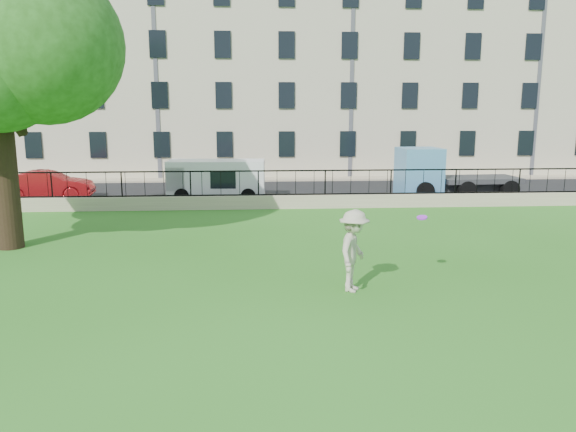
{
  "coord_description": "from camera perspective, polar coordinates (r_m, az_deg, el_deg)",
  "views": [
    {
      "loc": [
        -0.33,
        -12.85,
        4.49
      ],
      "look_at": [
        0.76,
        3.5,
        1.3
      ],
      "focal_mm": 35.0,
      "sensor_mm": 36.0,
      "label": 1
    }
  ],
  "objects": [
    {
      "name": "red_sedan",
      "position": [
        30.12,
        -23.21,
        2.9
      ],
      "size": [
        4.39,
        1.83,
        1.41
      ],
      "primitive_type": "imported",
      "rotation": [
        0.0,
        0.0,
        1.65
      ],
      "color": "red",
      "rests_on": "street"
    },
    {
      "name": "building_row",
      "position": [
        40.49,
        -3.45,
        14.43
      ],
      "size": [
        56.4,
        10.4,
        13.8
      ],
      "color": "beige",
      "rests_on": "ground"
    },
    {
      "name": "frisbee",
      "position": [
        14.78,
        13.46,
        -0.14
      ],
      "size": [
        0.27,
        0.28,
        0.12
      ],
      "primitive_type": "cylinder",
      "rotation": [
        0.21,
        -0.14,
        -0.03
      ],
      "color": "#A326D9"
    },
    {
      "name": "ground",
      "position": [
        13.61,
        -2.24,
        -8.25
      ],
      "size": [
        120.0,
        120.0,
        0.0
      ],
      "primitive_type": "plane",
      "color": "#296518",
      "rests_on": "ground"
    },
    {
      "name": "street",
      "position": [
        29.89,
        -3.14,
        2.37
      ],
      "size": [
        60.0,
        9.0,
        0.01
      ],
      "primitive_type": "cube",
      "color": "black",
      "rests_on": "ground"
    },
    {
      "name": "sidewalk",
      "position": [
        35.03,
        -3.25,
        3.73
      ],
      "size": [
        60.0,
        1.4,
        0.12
      ],
      "primitive_type": "cube",
      "color": "tan",
      "rests_on": "ground"
    },
    {
      "name": "blue_truck",
      "position": [
        29.84,
        16.69,
        4.3
      ],
      "size": [
        6.0,
        2.39,
        2.48
      ],
      "primitive_type": "cube",
      "rotation": [
        0.0,
        0.0,
        0.05
      ],
      "color": "#5593C7",
      "rests_on": "street"
    },
    {
      "name": "iron_railing",
      "position": [
        25.07,
        -3.03,
        3.35
      ],
      "size": [
        50.0,
        0.05,
        1.13
      ],
      "color": "black",
      "rests_on": "retaining_wall"
    },
    {
      "name": "retaining_wall",
      "position": [
        25.2,
        -3.01,
        1.43
      ],
      "size": [
        50.0,
        0.4,
        0.6
      ],
      "primitive_type": "cube",
      "color": "tan",
      "rests_on": "ground"
    },
    {
      "name": "man",
      "position": [
        13.87,
        6.7,
        -3.53
      ],
      "size": [
        1.25,
        1.52,
        2.04
      ],
      "primitive_type": "imported",
      "rotation": [
        0.0,
        0.0,
        1.13
      ],
      "color": "#B8B096",
      "rests_on": "ground"
    },
    {
      "name": "white_van",
      "position": [
        27.66,
        -7.26,
        3.63
      ],
      "size": [
        4.73,
        2.05,
        1.95
      ],
      "primitive_type": "cube",
      "rotation": [
        0.0,
        0.0,
        -0.05
      ],
      "color": "white",
      "rests_on": "street"
    }
  ]
}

